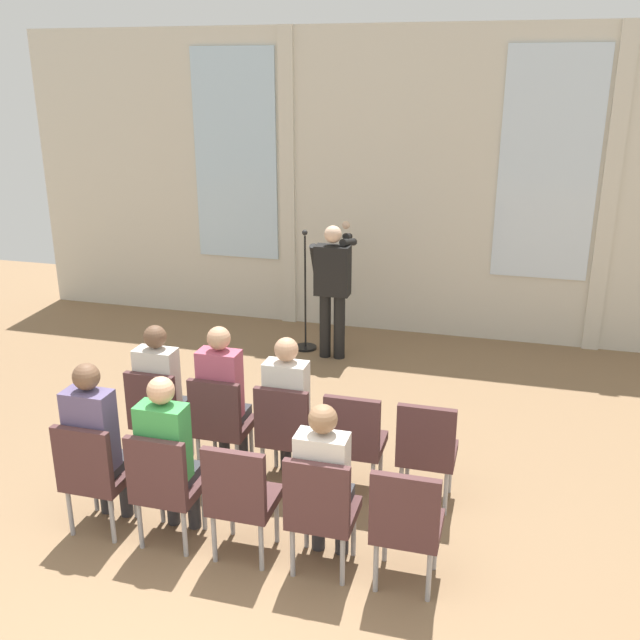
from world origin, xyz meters
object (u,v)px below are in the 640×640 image
at_px(chair_r1_c1, 165,482).
at_px(chair_r1_c4, 406,521).
at_px(audience_r0_c0, 161,387).
at_px(chair_r0_c3, 354,438).
at_px(chair_r1_c0, 93,471).
at_px(mic_stand, 305,324).
at_px(chair_r0_c2, 286,429).
at_px(chair_r0_c4, 427,447).
at_px(audience_r1_c0, 96,439).
at_px(chair_r1_c3, 321,507).
at_px(audience_r1_c1, 168,451).
at_px(speaker, 333,282).
at_px(chair_r1_c2, 241,494).
at_px(audience_r0_c2, 288,402).
at_px(audience_r0_c1, 223,393).
at_px(chair_r0_c0, 158,412).
at_px(chair_r0_c1, 220,420).
at_px(audience_r1_c3, 324,478).

height_order(chair_r1_c1, chair_r1_c4, same).
bearing_deg(audience_r0_c0, chair_r0_c3, -2.61).
bearing_deg(chair_r1_c0, chair_r0_c3, 30.20).
distance_m(mic_stand, chair_r0_c2, 3.23).
height_order(chair_r0_c4, audience_r1_c0, audience_r1_c0).
bearing_deg(chair_r1_c3, audience_r1_c1, 176.16).
xyz_separation_m(speaker, audience_r1_c1, (-0.23, -3.92, -0.22)).
xyz_separation_m(speaker, chair_r1_c3, (0.96, -4.00, -0.43)).
distance_m(chair_r0_c3, chair_r1_c2, 1.19).
height_order(speaker, audience_r1_c0, speaker).
height_order(chair_r1_c0, chair_r1_c1, same).
bearing_deg(chair_r0_c4, chair_r0_c3, 180.00).
xyz_separation_m(audience_r0_c2, audience_r1_c1, (-0.59, -1.04, 0.01)).
bearing_deg(speaker, audience_r0_c2, -82.81).
xyz_separation_m(chair_r0_c2, chair_r0_c3, (0.59, 0.00, 0.00)).
bearing_deg(audience_r0_c0, chair_r1_c4, -25.21).
xyz_separation_m(mic_stand, audience_r0_c2, (0.76, -3.05, 0.40)).
xyz_separation_m(audience_r0_c2, chair_r0_c4, (1.19, -0.08, -0.21)).
xyz_separation_m(audience_r0_c0, chair_r0_c4, (2.37, -0.08, -0.20)).
bearing_deg(chair_r0_c4, speaker, 117.63).
distance_m(chair_r0_c4, chair_r1_c1, 2.06).
distance_m(audience_r0_c1, chair_r1_c4, 2.11).
height_order(chair_r0_c3, chair_r1_c1, same).
distance_m(mic_stand, chair_r0_c4, 3.69).
distance_m(chair_r1_c0, chair_r1_c3, 1.78).
bearing_deg(chair_r0_c4, chair_r0_c0, 180.00).
relative_size(chair_r0_c3, audience_r1_c0, 0.68).
height_order(chair_r0_c2, chair_r0_c4, same).
height_order(chair_r0_c1, chair_r1_c3, same).
xyz_separation_m(audience_r0_c2, chair_r1_c3, (0.59, -1.12, -0.21)).
distance_m(speaker, chair_r1_c3, 4.13).
bearing_deg(chair_r1_c0, speaker, 78.37).
xyz_separation_m(audience_r0_c0, chair_r1_c3, (1.78, -1.12, -0.20)).
bearing_deg(chair_r1_c4, audience_r1_c1, 177.44).
bearing_deg(audience_r0_c1, audience_r1_c0, -119.78).
xyz_separation_m(chair_r0_c4, audience_r1_c3, (-0.59, -0.95, 0.18)).
bearing_deg(audience_r1_c1, audience_r1_c0, -179.83).
height_order(chair_r1_c0, chair_r1_c4, same).
bearing_deg(chair_r1_c1, audience_r1_c1, 90.00).
bearing_deg(audience_r0_c0, mic_stand, 82.07).
xyz_separation_m(chair_r0_c4, audience_r1_c0, (-2.37, -0.96, 0.23)).
bearing_deg(chair_r0_c4, mic_stand, 121.92).
bearing_deg(chair_r1_c1, chair_r0_c2, 60.20).
relative_size(mic_stand, audience_r1_c0, 1.12).
xyz_separation_m(mic_stand, chair_r1_c2, (0.76, -4.16, 0.20)).
distance_m(speaker, chair_r1_c1, 4.03).
bearing_deg(chair_r0_c3, chair_r1_c2, -119.80).
relative_size(audience_r0_c2, chair_r0_c4, 1.42).
height_order(audience_r0_c0, chair_r0_c2, audience_r0_c0).
bearing_deg(mic_stand, chair_r0_c1, -86.91).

